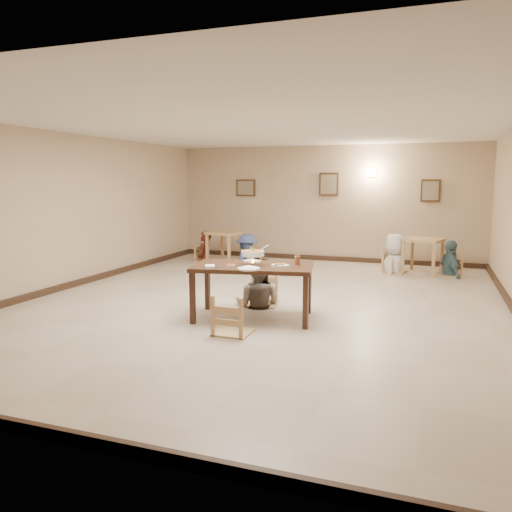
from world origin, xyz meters
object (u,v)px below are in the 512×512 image
at_px(bg_table_right, 423,245).
at_px(bg_diner_d, 452,240).
at_px(drink_glass, 297,260).
at_px(bg_table_left, 226,237).
at_px(bg_diner_b, 247,234).
at_px(bg_diner_c, 396,234).
at_px(chair_near, 233,296).
at_px(bg_chair_lr, 247,246).
at_px(bg_chair_rr, 451,256).
at_px(chair_far, 262,274).
at_px(bg_chair_ll, 204,244).
at_px(curry_warmer, 253,253).
at_px(main_diner, 258,257).
at_px(bg_chair_rl, 395,250).
at_px(main_table, 253,270).
at_px(bg_diner_a, 204,231).

relative_size(bg_table_right, bg_diner_d, 0.62).
bearing_deg(drink_glass, bg_table_left, 124.23).
height_order(bg_diner_b, bg_diner_c, bg_diner_c).
bearing_deg(bg_diner_d, chair_near, 129.62).
height_order(bg_chair_lr, bg_chair_rr, bg_chair_lr).
relative_size(bg_table_right, bg_chair_rr, 1.12).
relative_size(chair_far, bg_chair_ll, 1.20).
height_order(chair_near, bg_diner_c, bg_diner_c).
bearing_deg(chair_far, bg_diner_b, 106.20).
height_order(curry_warmer, bg_diner_b, bg_diner_b).
bearing_deg(bg_chair_rr, main_diner, -58.15).
height_order(bg_chair_rl, bg_chair_rr, bg_chair_rl).
height_order(chair_far, bg_diner_b, bg_diner_b).
distance_m(curry_warmer, bg_chair_lr, 5.17).
bearing_deg(bg_table_left, bg_chair_ll, 179.08).
distance_m(bg_chair_lr, bg_diner_d, 4.83).
bearing_deg(bg_table_left, main_diner, -60.42).
height_order(main_table, bg_diner_b, bg_diner_b).
height_order(main_table, bg_chair_rr, bg_chair_rr).
bearing_deg(bg_diner_b, bg_chair_lr, 87.84).
bearing_deg(drink_glass, bg_chair_rl, 76.25).
xyz_separation_m(main_table, drink_glass, (0.63, 0.22, 0.16)).
distance_m(main_table, bg_table_left, 5.42).
relative_size(drink_glass, bg_diner_d, 0.11).
xyz_separation_m(bg_table_right, bg_diner_b, (-4.22, -0.08, 0.11)).
distance_m(bg_chair_ll, bg_diner_b, 1.26).
bearing_deg(bg_diner_b, main_diner, -159.27).
relative_size(bg_chair_ll, bg_chair_rl, 0.87).
relative_size(main_table, bg_diner_a, 1.22).
xyz_separation_m(main_table, chair_near, (0.00, -0.81, -0.23)).
bearing_deg(chair_far, bg_diner_d, 44.36).
xyz_separation_m(bg_chair_lr, bg_chair_rl, (3.63, 0.02, 0.07)).
bearing_deg(bg_table_right, bg_diner_b, -178.85).
height_order(chair_far, bg_chair_lr, chair_far).
bearing_deg(drink_glass, main_table, -161.20).
bearing_deg(bg_table_right, bg_diner_d, -4.81).
distance_m(chair_near, bg_diner_c, 5.87).
height_order(chair_near, bg_table_left, chair_near).
bearing_deg(bg_chair_rr, bg_diner_a, -110.69).
distance_m(bg_table_left, bg_chair_ll, 0.64).
distance_m(chair_far, bg_diner_d, 5.02).
height_order(curry_warmer, bg_chair_ll, curry_warmer).
relative_size(bg_chair_rl, bg_diner_c, 0.58).
bearing_deg(curry_warmer, bg_chair_rl, 70.06).
distance_m(bg_diner_a, bg_diner_b, 1.22).
distance_m(chair_near, bg_chair_rl, 5.85).
height_order(curry_warmer, bg_chair_rr, curry_warmer).
bearing_deg(bg_chair_rr, bg_chair_lr, -110.06).
xyz_separation_m(main_table, bg_chair_ll, (-3.10, 4.82, -0.30)).
distance_m(bg_chair_ll, bg_chair_rl, 4.85).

